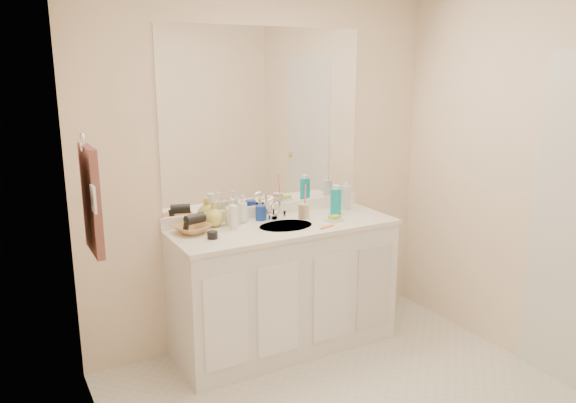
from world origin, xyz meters
The scene contains 27 objects.
wall_back centered at (0.00, 1.30, 1.20)m, with size 2.60×0.02×2.40m, color #FAE2C4.
wall_left centered at (-1.30, 0.00, 1.20)m, with size 0.02×2.60×2.40m, color #FAE2C4.
wall_right centered at (1.30, 0.00, 1.20)m, with size 0.02×2.60×2.40m, color #FAE2C4.
vanity_cabinet centered at (0.00, 1.02, 0.42)m, with size 1.50×0.55×0.85m, color white.
countertop centered at (0.00, 1.02, 0.86)m, with size 1.52×0.57×0.03m, color white.
backsplash centered at (0.00, 1.29, 0.92)m, with size 1.52×0.03×0.08m, color white.
sink_basin centered at (0.00, 1.00, 0.87)m, with size 0.37×0.37×0.02m, color silver.
faucet centered at (0.00, 1.18, 0.94)m, with size 0.02×0.02×0.11m, color silver.
mirror centered at (0.00, 1.29, 1.56)m, with size 1.48×0.01×1.20m, color white.
blue_mug centered at (-0.08, 1.20, 0.93)m, with size 0.08×0.08×0.10m, color #17379E.
tan_cup centered at (0.19, 1.10, 0.93)m, with size 0.08×0.08×0.10m, color #C6AE8C.
toothbrush centered at (0.20, 1.10, 1.03)m, with size 0.01×0.01×0.19m, color #F23F8C.
mouthwash_bottle centered at (0.44, 1.08, 0.97)m, with size 0.08×0.08×0.19m, color #0C979A.
clear_pump_bottle centered at (0.59, 1.16, 0.97)m, with size 0.07×0.07×0.18m, color silver.
soap_dish centered at (0.34, 0.94, 0.89)m, with size 0.11×0.09×0.01m, color silver.
green_soap centered at (0.34, 0.94, 0.90)m, with size 0.07×0.05×0.03m, color #ABD133.
orange_comb centered at (0.21, 0.84, 0.88)m, with size 0.12×0.03×0.01m, color orange.
dark_jar centered at (-0.53, 0.97, 0.90)m, with size 0.06×0.06×0.05m, color black.
extra_white_bottle centered at (-0.34, 1.09, 0.96)m, with size 0.05×0.05×0.16m, color white.
soap_bottle_white centered at (-0.22, 1.21, 0.97)m, with size 0.07×0.07×0.19m, color white.
soap_bottle_cream centered at (-0.30, 1.19, 0.97)m, with size 0.08×0.08×0.18m, color #EDE9C1.
soap_bottle_yellow centered at (-0.42, 1.22, 0.96)m, with size 0.13×0.13×0.16m, color #D4C452.
wicker_basket centered at (-0.60, 1.15, 0.91)m, with size 0.21×0.21×0.05m, color #B07C47.
hair_dryer centered at (-0.58, 1.15, 0.97)m, with size 0.07×0.07×0.13m, color black.
towel_ring centered at (-1.27, 0.77, 1.55)m, with size 0.11×0.11×0.01m, color silver.
hand_towel centered at (-1.25, 0.77, 1.25)m, with size 0.04×0.32×0.55m, color brown.
switch_plate centered at (-1.27, 0.57, 1.30)m, with size 0.01×0.09×0.13m, color white.
Camera 1 is at (-1.72, -2.11, 1.92)m, focal length 35.00 mm.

